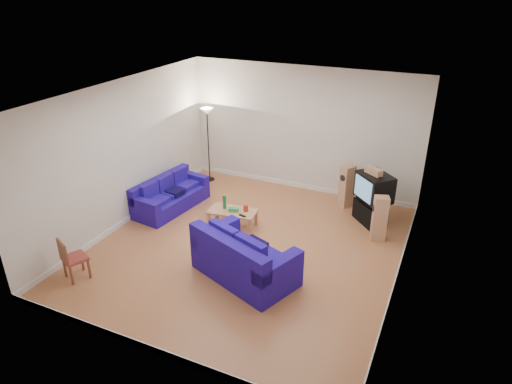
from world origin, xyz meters
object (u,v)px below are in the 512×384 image
at_px(coffee_table, 233,213).
at_px(tv_stand, 370,213).
at_px(sofa_loveseat, 243,261).
at_px(television, 374,187).
at_px(sofa_three_seat, 170,197).

height_order(coffee_table, tv_stand, tv_stand).
bearing_deg(tv_stand, sofa_loveseat, -72.19).
relative_size(sofa_loveseat, television, 2.28).
relative_size(sofa_three_seat, sofa_loveseat, 0.94).
height_order(coffee_table, television, television).
distance_m(sofa_three_seat, television, 4.81).
height_order(sofa_three_seat, tv_stand, sofa_three_seat).
xyz_separation_m(tv_stand, television, (0.02, 0.01, 0.64)).
bearing_deg(sofa_three_seat, coffee_table, 91.85).
distance_m(sofa_loveseat, coffee_table, 1.97).
height_order(sofa_three_seat, television, television).
relative_size(sofa_loveseat, tv_stand, 2.71).
xyz_separation_m(sofa_three_seat, tv_stand, (4.58, 1.27, -0.04)).
relative_size(coffee_table, tv_stand, 1.39).
bearing_deg(sofa_three_seat, television, 113.06).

